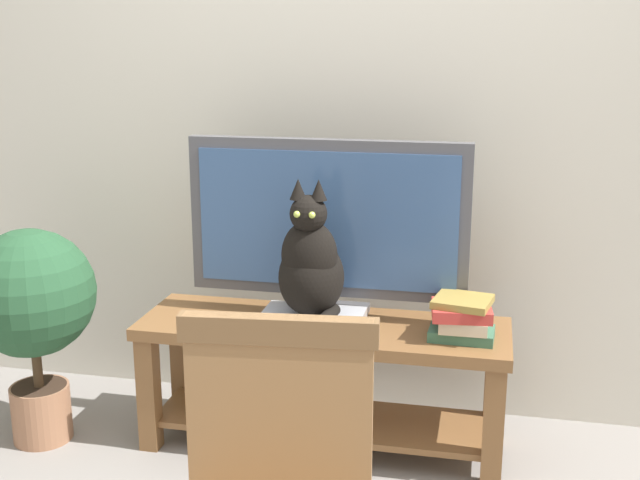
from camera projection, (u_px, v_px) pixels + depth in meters
back_wall at (366, 63)px, 3.11m from camera, size 7.00×0.12×2.80m
tv_stand at (323, 363)px, 2.97m from camera, size 1.35×0.42×0.49m
tv at (327, 224)px, 2.91m from camera, size 1.03×0.20×0.66m
media_box at (311, 323)px, 2.85m from camera, size 0.36×0.26×0.06m
cat at (311, 265)px, 2.79m from camera, size 0.23×0.30×0.49m
book_stack at (462, 318)px, 2.77m from camera, size 0.23×0.21×0.15m
potted_plant at (31, 305)px, 2.96m from camera, size 0.48×0.48×0.83m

